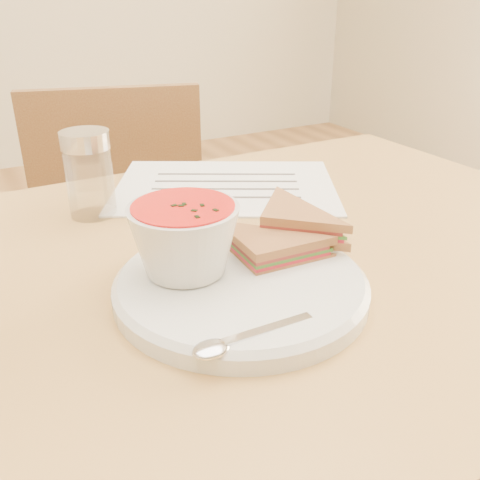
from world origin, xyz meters
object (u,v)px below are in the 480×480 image
plate (241,287)px  condiment_shaker (89,174)px  dining_table (242,478)px  chair_far (130,305)px  soup_bowl (185,242)px

plate → condiment_shaker: bearing=105.0°
dining_table → chair_far: 0.47m
plate → condiment_shaker: (-0.07, 0.28, 0.05)m
soup_bowl → plate: bearing=-37.9°
dining_table → condiment_shaker: 0.49m
soup_bowl → condiment_shaker: size_ratio=0.95×
soup_bowl → chair_far: bearing=81.1°
dining_table → plate: 0.39m
dining_table → plate: plate is taller
soup_bowl → condiment_shaker: bearing=97.0°
chair_far → soup_bowl: (-0.08, -0.51, 0.38)m
dining_table → chair_far: (-0.01, 0.46, 0.05)m
dining_table → soup_bowl: soup_bowl is taller
chair_far → soup_bowl: same height
dining_table → plate: (-0.05, -0.08, 0.38)m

